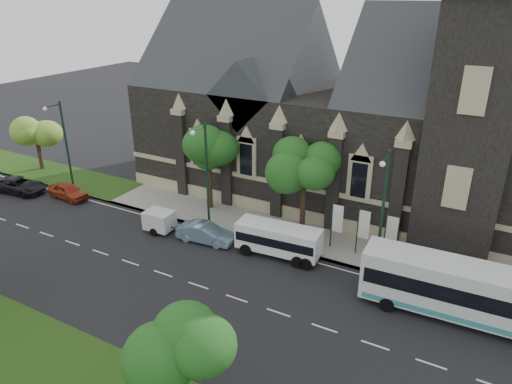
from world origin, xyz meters
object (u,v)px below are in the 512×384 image
Objects in this scene: tree_walk_right at (308,164)px; tree_walk_left at (211,148)px; street_lamp_far at (64,142)px; banner_flag_left at (335,221)px; banner_flag_center at (362,227)px; shuttle_bus at (279,239)px; tour_coach at (469,292)px; street_lamp_mid at (205,171)px; car_far_red at (68,191)px; street_lamp_near at (382,208)px; sedan at (205,233)px; tree_park_east at (185,349)px; tree_walk_far at (37,129)px; banner_flag_right at (389,233)px; car_far_black at (20,185)px; box_trailer at (159,220)px.

tree_walk_left is (-9.01, -0.01, -0.08)m from tree_walk_right.
street_lamp_far is 2.25× the size of banner_flag_left.
banner_flag_center is 6.10m from shuttle_bus.
tree_walk_right is 14.64m from tour_coach.
shuttle_bus is at bearing -151.18° from banner_flag_center.
tour_coach is (20.03, -2.31, -3.16)m from street_lamp_mid.
tree_walk_right reaches higher than banner_flag_center.
banner_flag_left reaches higher than car_far_red.
sedan is (-12.96, -1.86, -4.36)m from street_lamp_near.
tree_park_east is at bearing -90.35° from banner_flag_left.
banner_flag_left is 1.00× the size of banner_flag_center.
tree_walk_far is 8.42m from street_lamp_far.
street_lamp_far is 2.07× the size of car_far_red.
street_lamp_near is 2.25× the size of banner_flag_right.
tree_walk_right is at bearing 161.36° from banner_flag_center.
tree_walk_right is 1.24× the size of tree_walk_far.
sedan reaches higher than car_far_red.
sedan is (-13.24, -3.76, -1.63)m from banner_flag_right.
shuttle_bus is at bearing -8.11° from street_lamp_mid.
street_lamp_near is 1.97× the size of sedan.
tree_walk_right is 0.87× the size of street_lamp_far.
banner_flag_left is at bearing -89.23° from car_far_black.
banner_flag_center is at bearing 24.81° from shuttle_bus.
banner_flag_right is at bearing 7.60° from street_lamp_mid.
tree_park_east is at bearing -32.10° from street_lamp_far.
tree_park_east is 0.81× the size of tree_walk_right.
street_lamp_far is 23.32m from shuttle_bus.
tree_walk_far reaches higher than banner_flag_left.
street_lamp_near is 0.73× the size of tour_coach.
banner_flag_right is (14.29, 1.91, -2.73)m from street_lamp_mid.
tree_walk_far is 38.19m from banner_flag_right.
street_lamp_mid is 20.41m from tour_coach.
shuttle_bus is (-5.28, -2.91, -0.97)m from banner_flag_center.
street_lamp_mid reaches higher than banner_flag_right.
banner_flag_right is 0.32× the size of tour_coach.
street_lamp_mid reaches higher than sedan.
banner_flag_center is (-1.71, 1.91, -2.73)m from street_lamp_near.
tree_walk_left is 20.24m from car_far_black.
tree_park_east reaches higher than banner_flag_center.
car_far_black is (-27.47, -1.39, -0.68)m from shuttle_bus.
banner_flag_right reaches higher than tour_coach.
tree_park_east is 1.57× the size of banner_flag_left.
street_lamp_far is at bearing 147.90° from tree_park_east.
street_lamp_near is at bearing -4.66° from tree_walk_far.
car_far_black is at bearing -172.52° from banner_flag_center.
tree_walk_far is 0.70× the size of street_lamp_far.
shuttle_bus is at bearing 172.30° from tour_coach.
banner_flag_right is 1.20× the size of box_trailer.
street_lamp_near is 17.84m from box_trailer.
car_far_red is at bearing 176.18° from tour_coach.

